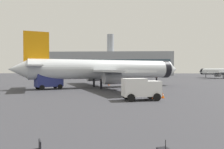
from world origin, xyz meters
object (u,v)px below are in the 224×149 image
airplane_at_gate (106,69)px  safety_cone_outer (163,95)px  service_truck (49,81)px  cargo_van (141,88)px  airplane_taxiing (223,72)px  safety_cone_mid (153,96)px  safety_cone_far (158,86)px  safety_cone_near (109,84)px

airplane_at_gate → safety_cone_outer: bearing=-61.6°
service_truck → cargo_van: size_ratio=1.07×
airplane_at_gate → airplane_taxiing: airplane_at_gate is taller
service_truck → safety_cone_outer: service_truck is taller
airplane_taxiing → safety_cone_mid: (-38.11, -62.71, -2.38)m
airplane_taxiing → airplane_at_gate: bearing=-134.3°
airplane_taxiing → service_truck: airplane_taxiing is taller
airplane_taxiing → cargo_van: size_ratio=5.15×
safety_cone_mid → safety_cone_far: (3.17, 15.15, -0.01)m
safety_cone_mid → airplane_taxiing: bearing=58.7°
service_truck → safety_cone_far: service_truck is taller
service_truck → safety_cone_mid: size_ratio=8.29×
safety_cone_mid → safety_cone_far: bearing=78.2°
airplane_at_gate → cargo_van: 18.84m
safety_cone_outer → safety_cone_near: bearing=111.3°
safety_cone_far → airplane_taxiing: bearing=53.7°
safety_cone_mid → cargo_van: bearing=-135.3°
airplane_taxiing → cargo_van: 75.69m
cargo_van → safety_cone_far: cargo_van is taller
airplane_at_gate → service_truck: airplane_at_gate is taller
airplane_at_gate → safety_cone_far: (10.43, -1.04, -3.36)m
airplane_at_gate → safety_cone_far: bearing=-5.7°
airplane_at_gate → service_truck: size_ratio=6.65×
service_truck → safety_cone_near: (10.52, 9.99, -1.27)m
airplane_taxiing → safety_cone_outer: airplane_taxiing is taller
service_truck → safety_cone_far: bearing=10.0°
cargo_van → safety_cone_outer: cargo_van is taller
service_truck → cargo_van: 20.57m
airplane_at_gate → service_truck: 11.40m
airplane_taxiing → service_truck: 75.56m
service_truck → safety_cone_far: (20.63, 3.62, -1.31)m
safety_cone_mid → safety_cone_outer: size_ratio=0.89×
safety_cone_near → safety_cone_mid: (6.94, -21.52, -0.03)m
safety_cone_far → cargo_van: bearing=-106.1°
safety_cone_near → safety_cone_outer: 22.71m
cargo_van → safety_cone_mid: cargo_van is taller
airplane_taxiing → safety_cone_near: airplane_taxiing is taller
safety_cone_mid → safety_cone_near: bearing=107.9°
safety_cone_mid → safety_cone_outer: bearing=15.3°
cargo_van → safety_cone_mid: size_ratio=7.74×
cargo_van → safety_cone_far: 17.54m
airplane_at_gate → safety_cone_outer: (8.57, -15.84, -3.31)m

